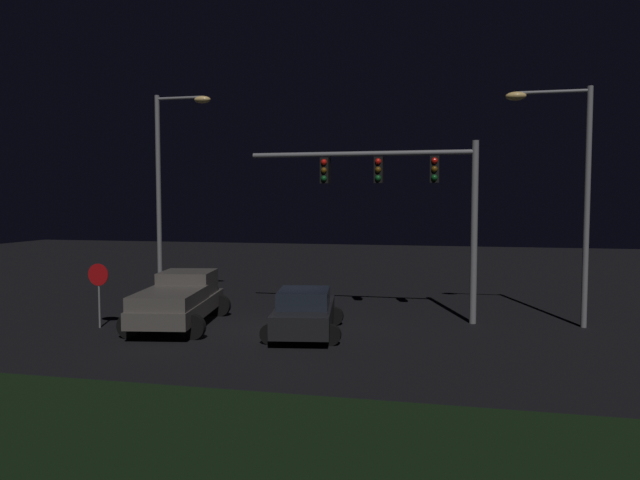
% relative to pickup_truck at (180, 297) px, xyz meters
% --- Properties ---
extents(ground_plane, '(80.00, 80.00, 0.00)m').
position_rel_pickup_truck_xyz_m(ground_plane, '(4.20, 0.01, -1.00)').
color(ground_plane, black).
extents(grass_median, '(23.97, 5.80, 0.10)m').
position_rel_pickup_truck_xyz_m(grass_median, '(4.20, -9.65, -0.95)').
color(grass_median, black).
rests_on(grass_median, ground_plane).
extents(pickup_truck, '(3.47, 5.66, 1.80)m').
position_rel_pickup_truck_xyz_m(pickup_truck, '(0.00, 0.00, 0.00)').
color(pickup_truck, '#514C47').
rests_on(pickup_truck, ground_plane).
extents(car_sedan, '(2.93, 4.63, 1.51)m').
position_rel_pickup_truck_xyz_m(car_sedan, '(4.63, -0.46, -0.26)').
color(car_sedan, black).
rests_on(car_sedan, ground_plane).
extents(traffic_signal_gantry, '(8.32, 0.56, 6.50)m').
position_rel_pickup_truck_xyz_m(traffic_signal_gantry, '(7.63, 2.56, 3.90)').
color(traffic_signal_gantry, slate).
rests_on(traffic_signal_gantry, ground_plane).
extents(street_lamp_left, '(2.49, 0.44, 8.81)m').
position_rel_pickup_truck_xyz_m(street_lamp_left, '(-2.43, 4.11, 4.48)').
color(street_lamp_left, slate).
rests_on(street_lamp_left, ground_plane).
extents(street_lamp_right, '(2.85, 0.44, 8.26)m').
position_rel_pickup_truck_xyz_m(street_lamp_right, '(13.23, 2.72, 4.21)').
color(street_lamp_right, slate).
rests_on(street_lamp_right, ground_plane).
extents(stop_sign, '(0.76, 0.08, 2.23)m').
position_rel_pickup_truck_xyz_m(stop_sign, '(-2.53, -1.02, 0.56)').
color(stop_sign, slate).
rests_on(stop_sign, ground_plane).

